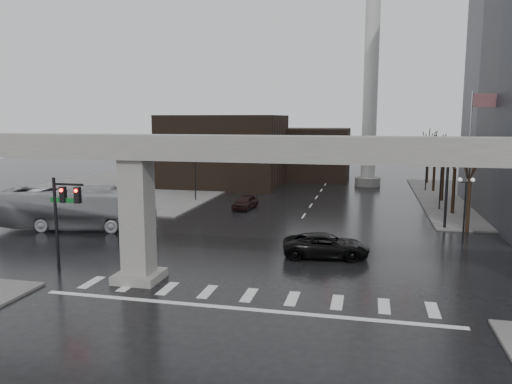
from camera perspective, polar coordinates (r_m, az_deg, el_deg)
ground at (r=28.89m, az=-0.32°, el=-11.04°), size 160.00×160.00×0.00m
sidewalk_nw at (r=70.98m, az=-14.24°, el=0.47°), size 28.00×36.00×0.15m
elevated_guideway at (r=27.11m, az=2.27°, el=2.60°), size 48.00×2.60×8.70m
building_far_left at (r=71.59m, az=-3.56°, el=4.74°), size 16.00×14.00×10.00m
building_far_mid at (r=79.14m, az=6.92°, el=4.33°), size 10.00×10.00×8.00m
smokestack at (r=72.60m, az=12.95°, el=11.19°), size 3.60×3.60×30.00m
signal_mast_arm at (r=45.55m, az=16.36°, el=3.33°), size 12.12×0.43×8.00m
signal_left_pole at (r=33.20m, az=-21.17°, el=-1.78°), size 2.30×0.30×6.00m
flagpole_assembly at (r=49.39m, az=23.57°, el=5.32°), size 2.06×0.12×12.00m
lamp_right_0 at (r=41.62m, az=22.80°, el=-0.73°), size 1.22×0.32×5.11m
lamp_right_1 at (r=55.34m, az=20.37°, el=1.54°), size 1.22×0.32×5.11m
lamp_right_2 at (r=69.17m, az=18.90°, el=2.90°), size 1.22×0.32×5.11m
lamp_left_0 at (r=45.48m, az=-12.95°, el=0.46°), size 1.22×0.32×5.11m
lamp_left_1 at (r=58.30m, az=-6.97°, el=2.34°), size 1.22×0.32×5.11m
lamp_left_2 at (r=71.56m, az=-3.16°, el=3.52°), size 1.22×0.32×5.11m
tree_right_0 at (r=45.81m, az=23.18°, el=-0.83°), size 1.09×1.58×7.50m
tree_right_1 at (r=53.61m, az=21.70°, el=0.59°), size 1.09×1.61×7.67m
tree_right_2 at (r=61.46m, az=20.59°, el=1.65°), size 1.10×1.63×7.85m
tree_right_3 at (r=69.35m, az=19.73°, el=2.47°), size 1.11×1.66×8.02m
tree_right_4 at (r=77.26m, az=19.05°, el=3.12°), size 1.12×1.69×8.19m
pickup_truck at (r=35.27m, az=8.01°, el=-6.09°), size 6.24×3.37×1.66m
city_bus at (r=46.07m, az=-19.77°, el=-1.77°), size 13.63×5.15×3.71m
far_car at (r=53.21m, az=-1.24°, el=-1.16°), size 2.27×4.54×1.48m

